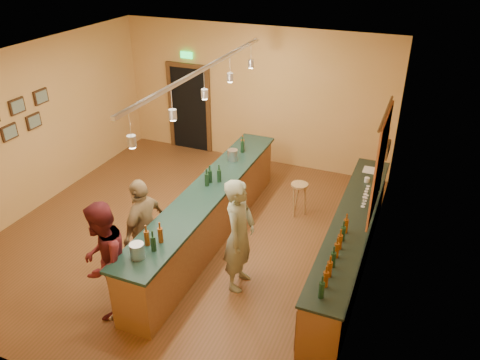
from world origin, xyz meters
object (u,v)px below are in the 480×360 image
at_px(back_counter, 350,242).
at_px(bar_stool, 299,190).
at_px(tasting_bar, 209,210).
at_px(customer_a, 104,261).
at_px(customer_b, 144,227).
at_px(bartender, 239,235).

distance_m(back_counter, bar_stool, 1.75).
relative_size(back_counter, tasting_bar, 0.89).
relative_size(customer_a, customer_b, 1.06).
height_order(bartender, bar_stool, bartender).
bearing_deg(customer_a, bar_stool, 136.30).
distance_m(back_counter, customer_a, 3.89).
height_order(tasting_bar, customer_a, customer_a).
height_order(customer_a, customer_b, customer_a).
bearing_deg(bar_stool, customer_b, -124.52).
xyz_separation_m(bartender, bar_stool, (0.29, 2.36, -0.40)).
xyz_separation_m(back_counter, bar_stool, (-1.23, 1.25, 0.05)).
height_order(bartender, customer_a, bartender).
xyz_separation_m(back_counter, bartender, (-1.51, -1.11, 0.45)).
distance_m(customer_b, bar_stool, 3.21).
height_order(back_counter, bartender, bartender).
bearing_deg(bartender, tasting_bar, 45.54).
bearing_deg(back_counter, bartender, -143.67).
bearing_deg(tasting_bar, customer_a, -104.36).
relative_size(customer_b, bar_stool, 2.50).
bearing_deg(customer_b, tasting_bar, 156.62).
bearing_deg(back_counter, bar_stool, 134.52).
relative_size(tasting_bar, customer_a, 2.82).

